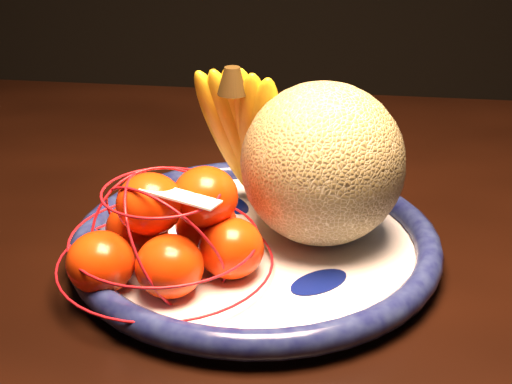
{
  "coord_description": "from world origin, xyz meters",
  "views": [
    {
      "loc": [
        -0.0,
        -0.81,
        1.16
      ],
      "look_at": [
        -0.03,
        -0.14,
        0.84
      ],
      "focal_mm": 50.0,
      "sensor_mm": 36.0,
      "label": 1
    }
  ],
  "objects_px": {
    "banana_bunch": "(245,130)",
    "cantaloupe": "(323,164)",
    "fruit_bowl": "(255,243)",
    "mandarin_bag": "(171,234)",
    "dining_table": "(251,258)"
  },
  "relations": [
    {
      "from": "banana_bunch",
      "to": "cantaloupe",
      "type": "bearing_deg",
      "value": -20.94
    },
    {
      "from": "cantaloupe",
      "to": "banana_bunch",
      "type": "bearing_deg",
      "value": 140.82
    },
    {
      "from": "cantaloupe",
      "to": "mandarin_bag",
      "type": "xyz_separation_m",
      "value": [
        -0.15,
        -0.08,
        -0.04
      ]
    },
    {
      "from": "fruit_bowl",
      "to": "cantaloupe",
      "type": "xyz_separation_m",
      "value": [
        0.07,
        0.02,
        0.08
      ]
    },
    {
      "from": "cantaloupe",
      "to": "mandarin_bag",
      "type": "distance_m",
      "value": 0.17
    },
    {
      "from": "cantaloupe",
      "to": "fruit_bowl",
      "type": "bearing_deg",
      "value": -165.39
    },
    {
      "from": "cantaloupe",
      "to": "banana_bunch",
      "type": "distance_m",
      "value": 0.11
    },
    {
      "from": "cantaloupe",
      "to": "mandarin_bag",
      "type": "bearing_deg",
      "value": -152.5
    },
    {
      "from": "fruit_bowl",
      "to": "mandarin_bag",
      "type": "height_order",
      "value": "mandarin_bag"
    },
    {
      "from": "banana_bunch",
      "to": "fruit_bowl",
      "type": "bearing_deg",
      "value": -61.63
    },
    {
      "from": "dining_table",
      "to": "cantaloupe",
      "type": "xyz_separation_m",
      "value": [
        0.08,
        -0.12,
        0.18
      ]
    },
    {
      "from": "fruit_bowl",
      "to": "mandarin_bag",
      "type": "bearing_deg",
      "value": -143.36
    },
    {
      "from": "dining_table",
      "to": "banana_bunch",
      "type": "relative_size",
      "value": 8.55
    },
    {
      "from": "fruit_bowl",
      "to": "mandarin_bag",
      "type": "xyz_separation_m",
      "value": [
        -0.08,
        -0.06,
        0.04
      ]
    },
    {
      "from": "banana_bunch",
      "to": "mandarin_bag",
      "type": "relative_size",
      "value": 0.8
    }
  ]
}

